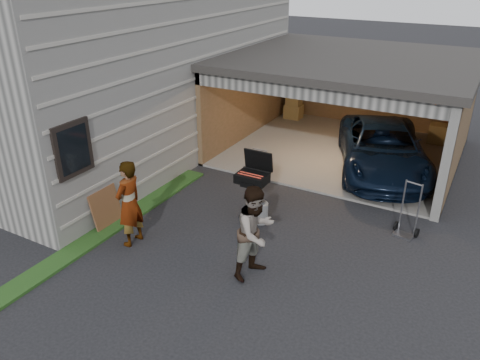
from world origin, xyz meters
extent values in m
plane|color=black|center=(0.00, 0.00, 0.00)|extent=(80.00, 80.00, 0.00)
cube|color=#474744|center=(-6.00, 4.00, 2.75)|extent=(7.00, 11.00, 5.50)
cube|color=#193814|center=(-2.25, -1.00, 0.03)|extent=(0.50, 8.00, 0.06)
cube|color=#605E59|center=(0.75, 6.50, 0.03)|extent=(6.50, 6.00, 0.06)
cube|color=#4E3E24|center=(0.75, 9.43, 1.35)|extent=(6.50, 0.15, 2.70)
cube|color=#4E3E24|center=(3.92, 6.50, 1.35)|extent=(0.15, 6.00, 2.70)
cube|color=#4E3E24|center=(-2.42, 6.50, 1.35)|extent=(0.15, 6.00, 2.70)
cube|color=#2D2B28|center=(0.75, 6.50, 2.80)|extent=(6.80, 6.30, 0.20)
cube|color=#474744|center=(0.75, 3.58, 2.52)|extent=(6.50, 0.16, 0.36)
cube|color=silver|center=(0.75, 4.80, 2.62)|extent=(6.00, 2.40, 0.06)
cube|color=#474744|center=(3.90, 3.55, 1.35)|extent=(0.20, 0.18, 2.70)
cube|color=brown|center=(-1.80, 8.70, 0.31)|extent=(0.60, 0.50, 0.50)
cube|color=brown|center=(-1.80, 8.70, 0.79)|extent=(0.50, 0.45, 0.45)
cube|color=brown|center=(3.20, 8.60, 0.36)|extent=(0.55, 0.50, 0.60)
cube|color=brown|center=(3.38, 9.20, 1.20)|extent=(0.24, 0.43, 2.20)
imported|color=black|center=(2.15, 5.56, 0.65)|extent=(3.62, 5.13, 1.30)
imported|color=#A4B5CF|center=(-1.45, -0.50, 0.92)|extent=(0.45, 0.68, 1.84)
imported|color=#523120|center=(1.26, -0.20, 0.90)|extent=(0.90, 1.03, 1.81)
cube|color=black|center=(0.19, 1.67, 0.03)|extent=(0.44, 0.44, 0.05)
cylinder|color=black|center=(0.19, 1.67, 0.47)|extent=(0.07, 0.07, 0.87)
cube|color=black|center=(0.19, 1.67, 0.97)|extent=(0.69, 0.48, 0.21)
cube|color=#59595B|center=(0.19, 1.67, 1.05)|extent=(0.62, 0.42, 0.02)
cube|color=black|center=(0.19, 1.97, 1.29)|extent=(0.69, 0.12, 0.48)
cylinder|color=#B0AFAC|center=(0.50, 1.54, 0.24)|extent=(0.39, 0.39, 0.48)
cube|color=brown|center=(-2.40, -0.24, 0.43)|extent=(0.22, 0.78, 0.86)
cube|color=slate|center=(3.42, 2.50, 0.02)|extent=(0.44, 0.33, 0.05)
cylinder|color=black|center=(3.23, 2.68, 0.10)|extent=(0.09, 0.21, 0.21)
cylinder|color=black|center=(3.68, 2.59, 0.10)|extent=(0.09, 0.21, 0.21)
cylinder|color=slate|center=(3.28, 2.67, 0.63)|extent=(0.03, 0.03, 1.20)
cylinder|color=slate|center=(3.62, 2.60, 0.63)|extent=(0.03, 0.03, 1.20)
cylinder|color=slate|center=(3.45, 2.63, 1.20)|extent=(0.34, 0.10, 0.03)
camera|label=1|loc=(4.53, -6.63, 5.38)|focal=35.00mm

